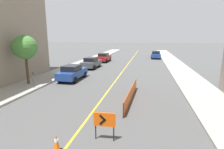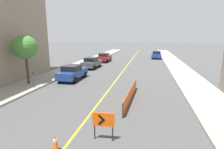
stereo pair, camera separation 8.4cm
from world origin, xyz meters
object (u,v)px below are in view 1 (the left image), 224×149
traffic_cone_fifth (56,143)px  parked_car_opposite_side (156,55)px  parked_car_curb_near (72,72)px  parked_car_curb_far (104,57)px  parked_car_curb_mid (91,63)px  street_tree_left_near (25,48)px  arrow_barricade_primary (104,121)px  parking_meter_near_curb (33,76)px

traffic_cone_fifth → parked_car_opposite_side: 32.70m
parked_car_curb_near → parked_car_curb_far: size_ratio=0.99×
parked_car_curb_mid → parked_car_opposite_side: (9.71, 13.79, 0.00)m
street_tree_left_near → parked_car_curb_mid: bearing=73.7°
parked_car_curb_near → street_tree_left_near: street_tree_left_near is taller
parked_car_curb_near → parked_car_curb_mid: 7.19m
arrow_barricade_primary → parked_car_curb_far: size_ratio=0.30×
parked_car_curb_far → parked_car_curb_near: bearing=-87.3°
traffic_cone_fifth → parked_car_curb_far: (-4.43, 25.33, 0.44)m
traffic_cone_fifth → arrow_barricade_primary: (1.69, 1.16, 0.55)m
street_tree_left_near → arrow_barricade_primary: bearing=-38.3°
arrow_barricade_primary → parking_meter_near_curb: bearing=138.1°
parked_car_curb_near → street_tree_left_near: (-3.19, -2.88, 2.75)m
parked_car_curb_mid → parked_car_curb_far: same height
parked_car_curb_far → parking_meter_near_curb: (-1.71, -18.02, 0.37)m
parked_car_opposite_side → parking_meter_near_curb: (-11.27, -24.98, 0.37)m
parked_car_curb_far → parking_meter_near_curb: bearing=-93.1°
parked_car_curb_near → parked_car_curb_far: same height
parked_car_curb_mid → street_tree_left_near: street_tree_left_near is taller
arrow_barricade_primary → parking_meter_near_curb: parking_meter_near_curb is taller
arrow_barricade_primary → parked_car_curb_mid: 18.45m
parked_car_opposite_side → street_tree_left_near: street_tree_left_near is taller
arrow_barricade_primary → street_tree_left_near: bearing=138.0°
parked_car_curb_far → parked_car_opposite_side: 11.82m
parked_car_opposite_side → arrow_barricade_primary: bearing=-95.8°
parked_car_opposite_side → street_tree_left_near: size_ratio=0.96×
parked_car_opposite_side → parked_car_curb_near: bearing=-113.8°
parked_car_curb_mid → street_tree_left_near: (-2.95, -10.06, 2.75)m
traffic_cone_fifth → parked_car_curb_mid: 19.07m
traffic_cone_fifth → street_tree_left_near: (-7.53, 8.44, 3.18)m
parked_car_curb_near → parking_meter_near_curb: 4.41m
arrow_barricade_primary → street_tree_left_near: size_ratio=0.29×
street_tree_left_near → parked_car_curb_near: bearing=42.1°
parked_car_curb_far → street_tree_left_near: street_tree_left_near is taller
traffic_cone_fifth → parking_meter_near_curb: 9.58m
parked_car_curb_near → parked_car_opposite_side: bearing=66.9°
parking_meter_near_curb → parked_car_curb_mid: bearing=82.1°
parking_meter_near_curb → street_tree_left_near: 2.98m
parked_car_curb_far → parked_car_opposite_side: (9.55, 6.96, 0.00)m
traffic_cone_fifth → parked_car_opposite_side: (5.12, 32.30, 0.44)m
parked_car_curb_near → parked_car_curb_far: (-0.09, 14.01, 0.00)m
parking_meter_near_curb → street_tree_left_near: (-1.39, 1.13, 2.38)m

